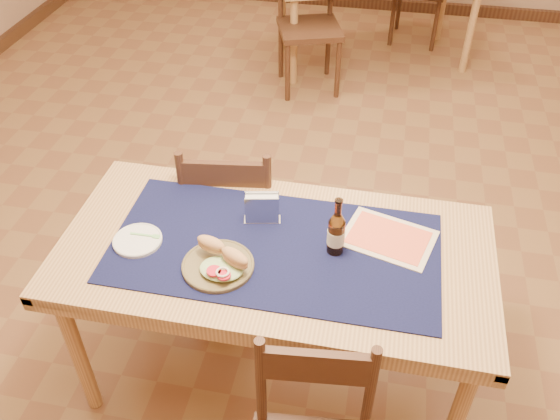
% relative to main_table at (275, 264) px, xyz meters
% --- Properties ---
extents(main_table, '(1.60, 0.80, 0.75)m').
position_rel_main_table_xyz_m(main_table, '(0.00, 0.00, 0.00)').
color(main_table, tan).
rests_on(main_table, ground).
extents(placemat, '(1.20, 0.60, 0.01)m').
position_rel_main_table_xyz_m(placemat, '(0.00, 0.00, 0.09)').
color(placemat, '#10123A').
rests_on(placemat, main_table).
extents(baseboard, '(6.00, 7.00, 0.10)m').
position_rel_main_table_xyz_m(baseboard, '(0.00, 0.80, -0.62)').
color(baseboard, '#412817').
rests_on(baseboard, ground).
extents(chair_main_far, '(0.47, 0.47, 0.90)m').
position_rel_main_table_xyz_m(chair_main_far, '(-0.30, 0.47, -0.20)').
color(chair_main_far, '#412817').
rests_on(chair_main_far, ground).
extents(chair_back_near, '(0.55, 0.55, 0.95)m').
position_rel_main_table_xyz_m(chair_back_near, '(-0.29, 2.63, -0.18)').
color(chair_back_near, '#412817').
rests_on(chair_back_near, ground).
extents(sandwich_plate, '(0.26, 0.26, 0.10)m').
position_rel_main_table_xyz_m(sandwich_plate, '(-0.17, -0.14, 0.11)').
color(sandwich_plate, brown).
rests_on(sandwich_plate, placemat).
extents(side_plate, '(0.18, 0.18, 0.02)m').
position_rel_main_table_xyz_m(side_plate, '(-0.50, -0.07, 0.10)').
color(side_plate, silver).
rests_on(side_plate, placemat).
extents(fork, '(0.11, 0.02, 0.00)m').
position_rel_main_table_xyz_m(fork, '(-0.47, -0.05, 0.10)').
color(fork, '#7ACA6E').
rests_on(fork, side_plate).
extents(beer_bottle, '(0.06, 0.06, 0.24)m').
position_rel_main_table_xyz_m(beer_bottle, '(0.22, 0.02, 0.18)').
color(beer_bottle, '#45260C').
rests_on(beer_bottle, placemat).
extents(napkin_holder, '(0.15, 0.08, 0.12)m').
position_rel_main_table_xyz_m(napkin_holder, '(-0.08, 0.14, 0.15)').
color(napkin_holder, silver).
rests_on(napkin_holder, placemat).
extents(menu_card, '(0.38, 0.32, 0.01)m').
position_rel_main_table_xyz_m(menu_card, '(0.41, 0.13, 0.09)').
color(menu_card, beige).
rests_on(menu_card, placemat).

